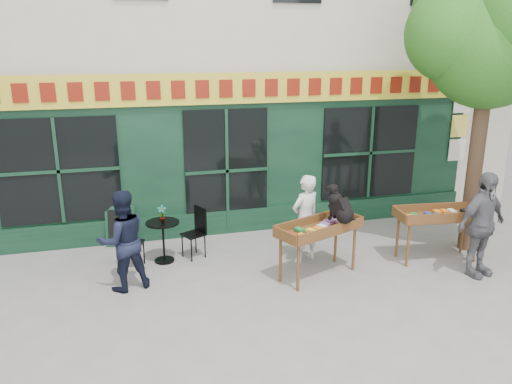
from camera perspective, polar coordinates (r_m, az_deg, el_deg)
ground at (r=8.52m, az=0.07°, el=-10.08°), size 80.00×80.00×0.00m
street_tree at (r=10.00m, az=25.37°, el=16.67°), size 3.05×2.90×5.60m
book_cart_center at (r=8.43m, az=7.21°, el=-4.39°), size 1.62×1.14×0.99m
dog at (r=8.37m, az=9.67°, el=-1.27°), size 0.54×0.68×0.60m
woman at (r=9.00m, az=5.65°, el=-3.06°), size 0.69×0.58×1.62m
book_cart_right at (r=9.60m, az=20.13°, el=-2.70°), size 1.56×0.78×0.99m
man_right at (r=9.19m, az=24.37°, el=-3.43°), size 1.14×0.68×1.82m
bistro_table at (r=9.17m, az=-10.57°, el=-4.68°), size 0.60×0.60×0.76m
bistro_chair_left at (r=9.08m, az=-14.54°, el=-5.06°), size 0.46×0.46×0.95m
bistro_chair_right at (r=9.31m, az=-6.75°, el=-4.09°), size 0.49×0.48×0.95m
potted_plant at (r=9.04m, az=-10.69°, el=-2.47°), size 0.17×0.12×0.31m
man_left at (r=8.21m, az=-15.01°, el=-5.40°), size 0.94×0.82×1.65m
chalkboard at (r=10.13m, az=-15.27°, el=-3.80°), size 0.58×0.28×0.79m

